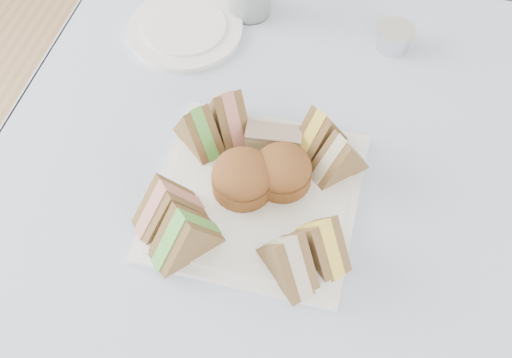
# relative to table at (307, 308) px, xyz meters

# --- Properties ---
(table) EXTENTS (0.90, 0.90, 0.74)m
(table) POSITION_rel_table_xyz_m (0.00, 0.00, 0.00)
(table) COLOR brown
(table) RESTS_ON floor
(tablecloth) EXTENTS (1.02, 1.02, 0.01)m
(tablecloth) POSITION_rel_table_xyz_m (0.00, 0.00, 0.37)
(tablecloth) COLOR silver
(tablecloth) RESTS_ON table
(serving_plate) EXTENTS (0.29, 0.29, 0.01)m
(serving_plate) POSITION_rel_table_xyz_m (-0.10, -0.01, 0.38)
(serving_plate) COLOR white
(serving_plate) RESTS_ON tablecloth
(sandwich_fl_a) EXTENTS (0.10, 0.10, 0.09)m
(sandwich_fl_a) POSITION_rel_table_xyz_m (-0.20, -0.08, 0.43)
(sandwich_fl_a) COLOR brown
(sandwich_fl_a) RESTS_ON serving_plate
(sandwich_fl_b) EXTENTS (0.10, 0.10, 0.09)m
(sandwich_fl_b) POSITION_rel_table_xyz_m (-0.16, -0.12, 0.43)
(sandwich_fl_b) COLOR brown
(sandwich_fl_b) RESTS_ON serving_plate
(sandwich_fr_a) EXTENTS (0.09, 0.09, 0.08)m
(sandwich_fr_a) POSITION_rel_table_xyz_m (0.01, -0.08, 0.43)
(sandwich_fr_a) COLOR brown
(sandwich_fr_a) RESTS_ON serving_plate
(sandwich_fr_b) EXTENTS (0.10, 0.10, 0.08)m
(sandwich_fr_b) POSITION_rel_table_xyz_m (-0.03, -0.12, 0.43)
(sandwich_fr_b) COLOR brown
(sandwich_fr_b) RESTS_ON serving_plate
(sandwich_bl_a) EXTENTS (0.09, 0.09, 0.08)m
(sandwich_bl_a) POSITION_rel_table_xyz_m (-0.20, 0.05, 0.43)
(sandwich_bl_a) COLOR brown
(sandwich_bl_a) RESTS_ON serving_plate
(sandwich_bl_b) EXTENTS (0.09, 0.10, 0.08)m
(sandwich_bl_b) POSITION_rel_table_xyz_m (-0.17, 0.09, 0.43)
(sandwich_bl_b) COLOR brown
(sandwich_bl_b) RESTS_ON serving_plate
(sandwich_br_a) EXTENTS (0.09, 0.09, 0.08)m
(sandwich_br_a) POSITION_rel_table_xyz_m (0.01, 0.06, 0.43)
(sandwich_br_a) COLOR brown
(sandwich_br_a) RESTS_ON serving_plate
(sandwich_br_b) EXTENTS (0.09, 0.10, 0.08)m
(sandwich_br_b) POSITION_rel_table_xyz_m (-0.03, 0.09, 0.43)
(sandwich_br_b) COLOR brown
(sandwich_br_b) RESTS_ON serving_plate
(scone_left) EXTENTS (0.10, 0.10, 0.06)m
(scone_left) POSITION_rel_table_xyz_m (-0.12, -0.01, 0.42)
(scone_left) COLOR brown
(scone_left) RESTS_ON serving_plate
(scone_right) EXTENTS (0.11, 0.11, 0.06)m
(scone_right) POSITION_rel_table_xyz_m (-0.07, 0.02, 0.42)
(scone_right) COLOR brown
(scone_right) RESTS_ON serving_plate
(pastry_slice) EXTENTS (0.08, 0.04, 0.04)m
(pastry_slice) POSITION_rel_table_xyz_m (-0.09, 0.07, 0.41)
(pastry_slice) COLOR #CFB77E
(pastry_slice) RESTS_ON serving_plate
(side_plate) EXTENTS (0.25, 0.25, 0.01)m
(side_plate) POSITION_rel_table_xyz_m (-0.30, 0.28, 0.38)
(side_plate) COLOR white
(side_plate) RESTS_ON tablecloth
(tea_strainer) EXTENTS (0.08, 0.08, 0.04)m
(tea_strainer) POSITION_rel_table_xyz_m (0.05, 0.34, 0.39)
(tea_strainer) COLOR silver
(tea_strainer) RESTS_ON tablecloth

